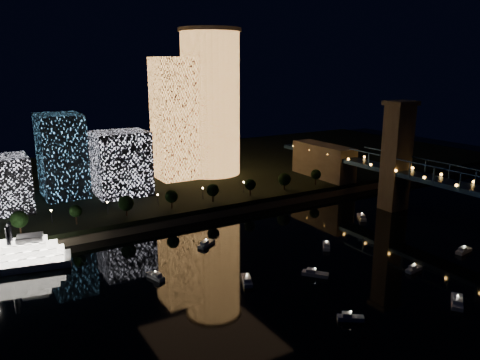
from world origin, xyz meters
name	(u,v)px	position (x,y,z in m)	size (l,w,h in m)	color
ground	(372,282)	(0.00, 0.00, 0.00)	(520.00, 520.00, 0.00)	black
far_bank	(172,173)	(0.00, 160.00, 2.50)	(420.00, 160.00, 5.00)	black
seawall	(238,209)	(0.00, 82.00, 1.50)	(420.00, 6.00, 3.00)	#6B5E4C
tower_cylindrical	(211,103)	(16.15, 139.53, 44.92)	(34.00, 34.00, 79.59)	#FFA751
tower_rectangular	(174,119)	(-5.86, 139.50, 37.20)	(20.24, 20.24, 64.40)	#FFA751
midrise_blocks	(48,167)	(-73.07, 127.19, 20.61)	(84.62, 36.35, 38.65)	white
motorboats	(325,272)	(-9.29, 11.53, 0.81)	(118.32, 82.78, 2.78)	silver
esplanade_trees	(173,196)	(-29.42, 88.00, 10.46)	(165.23, 6.42, 8.71)	black
street_lamps	(158,198)	(-34.00, 94.00, 9.02)	(132.70, 0.70, 5.65)	black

